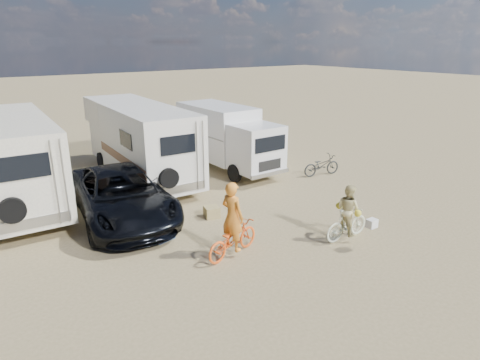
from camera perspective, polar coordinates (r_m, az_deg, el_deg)
ground at (r=12.14m, az=1.35°, el=-8.54°), size 140.00×140.00×0.00m
rv_main at (r=17.71m, az=-13.59°, el=4.97°), size 2.64×7.74×3.09m
rv_left at (r=16.09m, az=-28.38°, el=1.97°), size 2.74×7.10×3.12m
box_truck at (r=18.70m, az=-1.64°, el=5.67°), size 2.02×5.86×2.77m
dark_suv at (r=13.97m, az=-15.85°, el=-1.98°), size 3.41×6.08×1.61m
bike_man at (r=11.28m, az=-1.02°, el=-8.01°), size 1.94×1.06×0.97m
bike_woman at (r=12.56m, az=14.41°, el=-5.76°), size 1.62×0.50×0.96m
rider_man at (r=11.08m, az=-1.03°, el=-5.84°), size 0.61×0.78×1.90m
rider_woman at (r=12.46m, az=14.51°, el=-4.67°), size 0.58×0.74×1.48m
bike_parked at (r=18.27m, az=11.07°, el=1.99°), size 1.80×0.93×0.90m
cooler at (r=12.43m, az=-10.51°, el=-6.99°), size 0.67×0.55×0.47m
crate at (r=13.76m, az=-3.88°, el=-4.38°), size 0.56×0.56×0.37m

